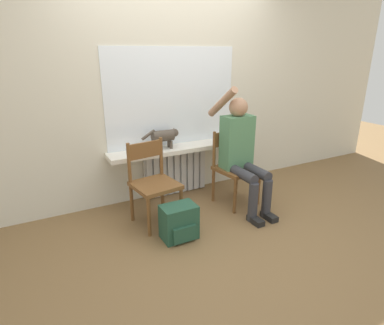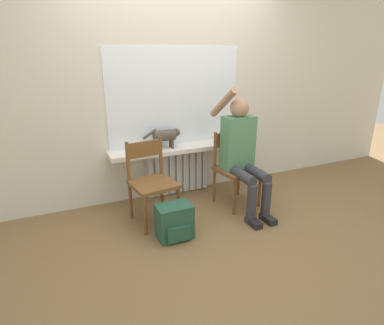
# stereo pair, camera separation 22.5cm
# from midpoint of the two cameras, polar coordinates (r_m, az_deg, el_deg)

# --- Properties ---
(ground_plane) EXTENTS (12.00, 12.00, 0.00)m
(ground_plane) POSITION_cam_midpoint_polar(r_m,az_deg,el_deg) (3.16, 7.54, -13.17)
(ground_plane) COLOR brown
(wall_with_window) EXTENTS (7.00, 0.06, 2.70)m
(wall_with_window) POSITION_cam_midpoint_polar(r_m,az_deg,el_deg) (3.79, -1.48, 14.14)
(wall_with_window) COLOR beige
(wall_with_window) RESTS_ON ground_plane
(radiator) EXTENTS (0.80, 0.08, 0.58)m
(radiator) POSITION_cam_midpoint_polar(r_m,az_deg,el_deg) (3.95, -0.91, -1.47)
(radiator) COLOR silver
(radiator) RESTS_ON ground_plane
(windowsill) EXTENTS (1.66, 0.29, 0.05)m
(windowsill) POSITION_cam_midpoint_polar(r_m,az_deg,el_deg) (3.77, -0.36, 2.51)
(windowsill) COLOR white
(windowsill) RESTS_ON radiator
(window_glass) EXTENTS (1.60, 0.01, 1.11)m
(window_glass) POSITION_cam_midpoint_polar(r_m,az_deg,el_deg) (3.77, -1.25, 11.53)
(window_glass) COLOR white
(window_glass) RESTS_ON windowsill
(chair_left) EXTENTS (0.47, 0.47, 0.84)m
(chair_left) POSITION_cam_midpoint_polar(r_m,az_deg,el_deg) (3.26, -5.26, -3.31)
(chair_left) COLOR brown
(chair_left) RESTS_ON ground_plane
(chair_right) EXTENTS (0.47, 0.47, 0.84)m
(chair_right) POSITION_cam_midpoint_polar(r_m,az_deg,el_deg) (3.67, 9.45, -0.88)
(chair_right) COLOR brown
(chair_right) RESTS_ON ground_plane
(person) EXTENTS (0.36, 1.00, 1.35)m
(person) POSITION_cam_midpoint_polar(r_m,az_deg,el_deg) (3.51, 10.72, 2.20)
(person) COLOR #333338
(person) RESTS_ON ground_plane
(cat) EXTENTS (0.45, 0.13, 0.24)m
(cat) POSITION_cam_midpoint_polar(r_m,az_deg,el_deg) (3.66, -2.98, 4.77)
(cat) COLOR #4C4238
(cat) RESTS_ON windowsill
(backpack) EXTENTS (0.33, 0.25, 0.33)m
(backpack) POSITION_cam_midpoint_polar(r_m,az_deg,el_deg) (3.07, -1.01, -10.53)
(backpack) COLOR #234C38
(backpack) RESTS_ON ground_plane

